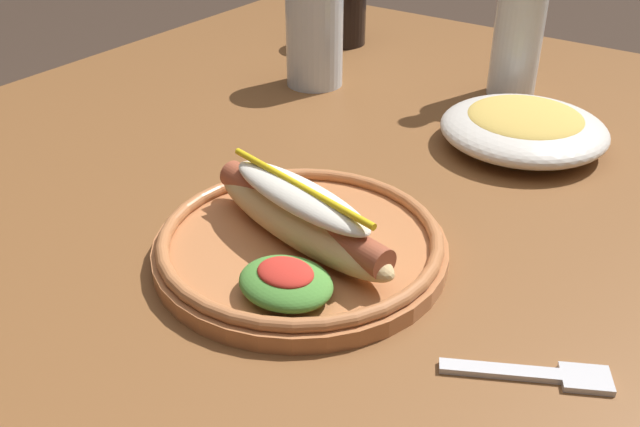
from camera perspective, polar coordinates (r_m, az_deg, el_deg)
dining_table at (r=0.85m, az=8.51°, el=-1.68°), size 1.22×1.06×0.74m
hot_dog_plate at (r=0.62m, az=-1.63°, el=-2.00°), size 0.26×0.26×0.08m
fork at (r=0.54m, az=17.11°, el=-12.15°), size 0.12×0.07×0.00m
soda_cup at (r=1.19m, az=1.70°, el=15.82°), size 0.08×0.08×0.10m
water_cup at (r=1.01m, az=-0.45°, el=13.81°), size 0.08×0.08×0.13m
glass_bottle at (r=0.99m, az=15.62°, el=14.43°), size 0.06×0.06×0.25m
side_bowl at (r=0.86m, az=15.90°, el=6.63°), size 0.19×0.19×0.05m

